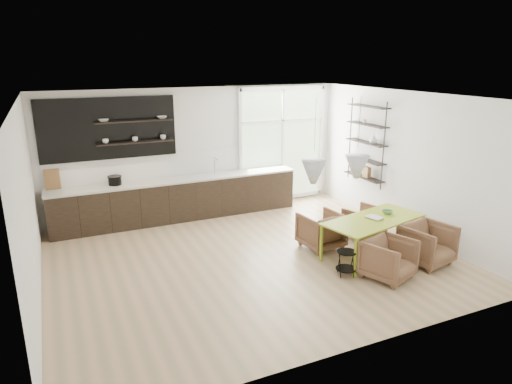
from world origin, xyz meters
name	(u,v)px	position (x,y,z in m)	size (l,w,h in m)	color
room	(255,165)	(0.58, 1.10, 1.46)	(7.02, 6.01, 2.91)	tan
kitchen_run	(174,193)	(-0.69, 2.69, 0.60)	(5.54, 0.69, 2.75)	black
right_shelving	(367,145)	(3.36, 1.17, 1.65)	(0.26, 1.22, 1.90)	black
dining_table	(374,221)	(2.10, -0.78, 0.66)	(2.10, 1.30, 0.71)	#97B022
armchair_back_left	(321,230)	(1.44, -0.06, 0.34)	(0.73, 0.75, 0.69)	brown
armchair_back_right	(364,222)	(2.51, 0.02, 0.32)	(0.68, 0.70, 0.63)	brown
armchair_front_left	(389,259)	(1.76, -1.63, 0.34)	(0.73, 0.75, 0.68)	brown
armchair_front_right	(427,244)	(2.76, -1.45, 0.36)	(0.77, 0.80, 0.72)	brown
wire_stool	(346,260)	(1.18, -1.26, 0.28)	(0.35, 0.35, 0.44)	black
table_book	(371,219)	(2.02, -0.78, 0.73)	(0.22, 0.29, 0.03)	white
table_bowl	(387,212)	(2.51, -0.65, 0.74)	(0.19, 0.19, 0.06)	#538751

